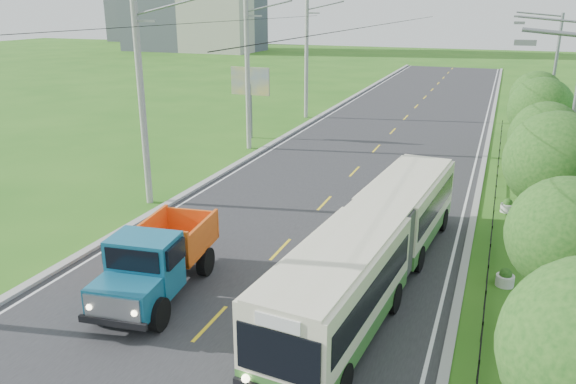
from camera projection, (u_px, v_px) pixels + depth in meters
The scene contains 24 objects.
ground at pixel (210, 324), 17.61m from camera, with size 240.00×240.00×0.00m, color #296317.
road at pixel (362, 163), 35.32m from camera, with size 14.00×120.00×0.02m, color #28282B.
curb_left at pixel (258, 152), 37.73m from camera, with size 0.40×120.00×0.15m, color #9E9E99.
curb_right at pixel (482, 174), 32.88m from camera, with size 0.30×120.00×0.10m, color #9E9E99.
edge_line_left at pixel (265, 153), 37.56m from camera, with size 0.12×120.00×0.00m, color silver.
edge_line_right at pixel (473, 174), 33.06m from camera, with size 0.12×120.00×0.00m, color silver.
centre_dash at pixel (210, 323), 17.61m from camera, with size 0.12×2.20×0.00m, color yellow.
railing_right at pixel (494, 204), 27.21m from camera, with size 0.04×40.00×0.60m, color black.
pole_near at pixel (142, 102), 26.75m from camera, with size 3.51×0.32×10.00m.
pole_mid at pixel (248, 74), 37.38m from camera, with size 3.51×0.32×10.00m.
pole_far at pixel (307, 58), 48.00m from camera, with size 3.51×0.32×10.00m.
tree_second at pixel (568, 240), 15.05m from camera, with size 3.18×3.26×5.30m.
tree_third at pixel (556, 166), 20.21m from camera, with size 3.60×3.62×6.00m.
tree_fourth at pixel (546, 141), 25.65m from camera, with size 3.24×3.31×5.40m.
tree_fifth at pixel (541, 113), 30.88m from camera, with size 3.48×3.52×5.80m.
tree_back at pixel (537, 100), 36.26m from camera, with size 3.30×3.36×5.50m.
streetlight_mid at pixel (570, 114), 24.84m from camera, with size 3.02×0.20×9.07m.
streetlight_far at pixel (551, 77), 37.24m from camera, with size 3.02×0.20×9.07m.
planter_near at pixel (505, 278), 19.92m from camera, with size 0.64×0.64×0.67m.
planter_mid at pixel (507, 206), 27.01m from camera, with size 0.64×0.64×0.67m.
planter_far at pixel (509, 164), 34.09m from camera, with size 0.64×0.64×0.67m.
billboard_left at pixel (250, 86), 40.84m from camera, with size 3.00×0.20×5.20m.
bus at pixel (376, 241), 19.41m from camera, with size 3.75×15.16×2.90m.
dump_truck at pixel (157, 257), 18.99m from camera, with size 2.94×6.14×2.49m.
Camera 1 is at (7.78, -13.48, 9.55)m, focal length 35.00 mm.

